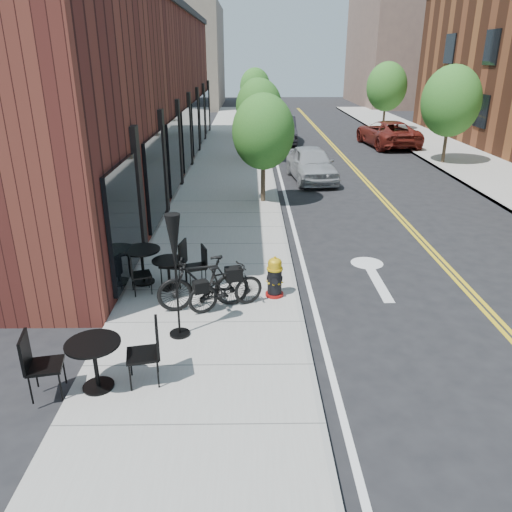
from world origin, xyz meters
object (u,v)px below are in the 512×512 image
object	(u,v)px
parked_car_a	(311,164)
patio_umbrella	(174,251)
bicycle_left	(203,283)
bistro_set_a	(95,358)
fire_hydrant	(275,277)
bistro_set_c	(169,270)
bistro_set_b	(142,261)
parked_car_c	(275,121)
bicycle_right	(226,287)
parked_car_b	(282,130)
parked_car_far	(387,133)

from	to	relation	value
parked_car_a	patio_umbrella	bearing A→B (deg)	-112.87
bicycle_left	bistro_set_a	bearing A→B (deg)	-41.71
fire_hydrant	bicycle_left	distance (m)	1.63
bistro_set_c	patio_umbrella	xyz separation A→B (m)	(0.49, -2.07, 1.27)
bistro_set_b	parked_car_c	size ratio (longest dim) A/B	0.43
bicycle_right	parked_car_b	size ratio (longest dim) A/B	0.35
bicycle_right	parked_car_a	xyz separation A→B (m)	(3.20, 12.16, 0.11)
bistro_set_c	patio_umbrella	bearing A→B (deg)	-96.52
bistro_set_c	parked_car_b	bearing A→B (deg)	59.77
bistro_set_c	parked_car_far	bearing A→B (deg)	43.17
bistro_set_c	patio_umbrella	size ratio (longest dim) A/B	0.72
bistro_set_b	bistro_set_c	world-z (taller)	bistro_set_b
fire_hydrant	bicycle_right	bearing A→B (deg)	-139.23
parked_car_a	parked_car_c	bearing A→B (deg)	87.08
bistro_set_b	fire_hydrant	bearing A→B (deg)	-2.87
parked_car_far	bicycle_left	bearing A→B (deg)	59.98
bicycle_left	parked_car_c	world-z (taller)	parked_car_c
fire_hydrant	parked_car_far	distance (m)	21.77
patio_umbrella	bistro_set_b	bearing A→B (deg)	115.69
fire_hydrant	bistro_set_c	xyz separation A→B (m)	(-2.39, 0.41, 0.02)
parked_car_b	parked_car_a	bearing A→B (deg)	-85.29
parked_car_c	parked_car_far	size ratio (longest dim) A/B	0.88
bicycle_right	parked_car_b	distance (m)	22.40
fire_hydrant	bistro_set_a	size ratio (longest dim) A/B	0.45
patio_umbrella	bistro_set_a	bearing A→B (deg)	-124.25
bistro_set_b	bistro_set_a	bearing A→B (deg)	-78.57
bistro_set_b	bistro_set_c	size ratio (longest dim) A/B	1.19
bicycle_right	bistro_set_c	world-z (taller)	bicycle_right
bistro_set_c	bistro_set_b	bearing A→B (deg)	133.72
parked_car_c	patio_umbrella	bearing A→B (deg)	-100.66
fire_hydrant	parked_car_b	size ratio (longest dim) A/B	0.19
bicycle_left	parked_car_far	distance (m)	22.88
bistro_set_c	parked_car_c	world-z (taller)	parked_car_c
bistro_set_a	parked_car_c	xyz separation A→B (m)	(4.35, 30.57, 0.03)
bistro_set_b	parked_car_b	distance (m)	21.40
bicycle_right	bistro_set_a	xyz separation A→B (m)	(-1.95, -2.67, 0.04)
bistro_set_b	parked_car_far	size ratio (longest dim) A/B	0.38
bicycle_left	bicycle_right	xyz separation A→B (m)	(0.47, -0.02, -0.08)
patio_umbrella	parked_car_b	bearing A→B (deg)	81.74
parked_car_b	bicycle_left	bearing A→B (deg)	-96.75
fire_hydrant	parked_car_b	world-z (taller)	parked_car_b
bicycle_left	bistro_set_c	distance (m)	1.33
bistro_set_a	bistro_set_c	size ratio (longest dim) A/B	1.18
parked_car_b	bistro_set_a	bearing A→B (deg)	-99.27
parked_car_a	parked_car_c	distance (m)	15.76
bistro_set_b	bicycle_right	bearing A→B (deg)	-23.09
bistro_set_b	parked_car_far	xyz separation A→B (m)	(10.79, 19.61, 0.09)
bistro_set_a	parked_car_far	distance (m)	25.95
parked_car_b	parked_car_far	bearing A→B (deg)	-10.88
parked_car_a	parked_car_far	bearing A→B (deg)	51.74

